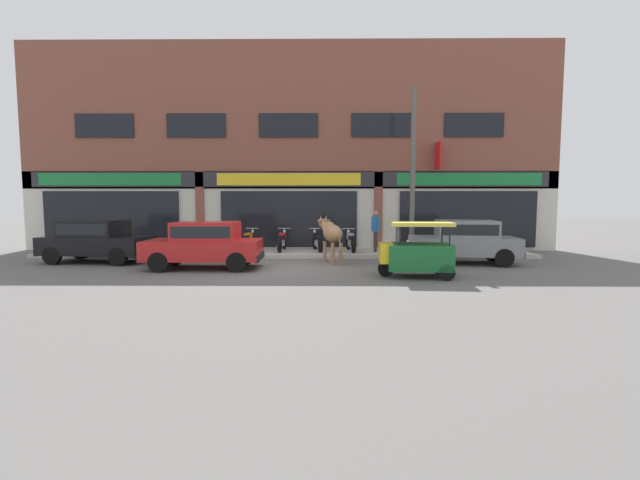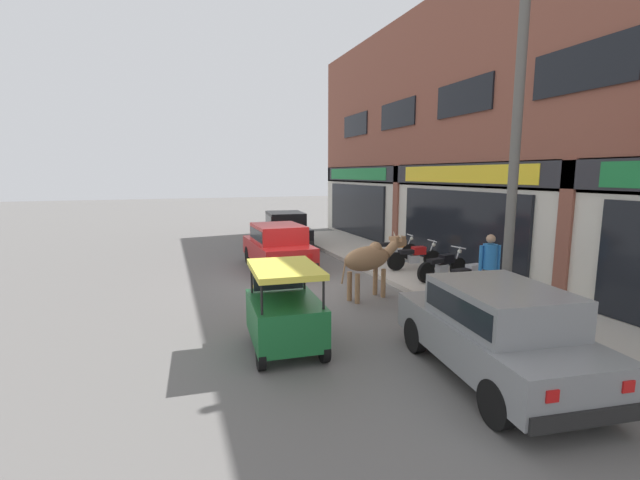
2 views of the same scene
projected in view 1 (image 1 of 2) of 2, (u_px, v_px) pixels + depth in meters
ground_plane at (276, 268)px, 13.53m from camera, size 90.00×90.00×0.00m
sidewalk at (286, 252)px, 17.12m from camera, size 19.00×2.82×0.14m
shop_building at (289, 153)px, 18.42m from camera, size 23.00×1.40×8.86m
cow at (332, 234)px, 14.53m from camera, size 0.98×2.08×1.61m
car_0 at (205, 243)px, 13.26m from camera, size 3.64×1.66×1.46m
car_1 at (464, 240)px, 14.39m from camera, size 3.75×2.03×1.46m
car_2 at (97, 239)px, 14.66m from camera, size 3.72×1.91×1.46m
auto_rickshaw at (416, 253)px, 11.76m from camera, size 2.03×1.27×1.52m
motorcycle_0 at (247, 241)px, 17.11m from camera, size 0.59×1.80×0.88m
motorcycle_1 at (282, 241)px, 17.07m from camera, size 0.52×1.81×0.88m
motorcycle_2 at (317, 241)px, 17.07m from camera, size 0.60×1.79×0.88m
motorcycle_3 at (351, 241)px, 16.92m from camera, size 0.52×1.81×0.88m
pedestrian at (376, 227)px, 16.59m from camera, size 0.32×0.49×1.60m
utility_pole at (413, 171)px, 15.70m from camera, size 0.18×0.18×6.13m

